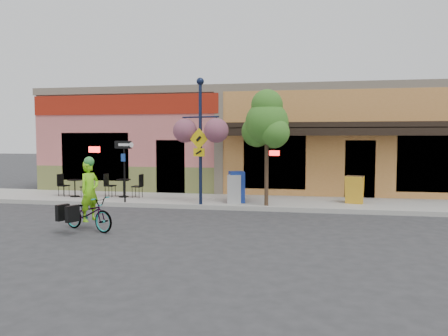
# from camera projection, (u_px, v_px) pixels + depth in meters

# --- Properties ---
(ground) EXTENTS (90.00, 90.00, 0.00)m
(ground) POSITION_uv_depth(u_px,v_px,m) (229.00, 213.00, 13.89)
(ground) COLOR #2D2D30
(ground) RESTS_ON ground
(sidewalk) EXTENTS (24.00, 3.00, 0.15)m
(sidewalk) POSITION_uv_depth(u_px,v_px,m) (238.00, 202.00, 15.85)
(sidewalk) COLOR #9E9B93
(sidewalk) RESTS_ON ground
(curb) EXTENTS (24.00, 0.12, 0.15)m
(curb) POSITION_uv_depth(u_px,v_px,m) (231.00, 208.00, 14.43)
(curb) COLOR #A8A59E
(curb) RESTS_ON ground
(building) EXTENTS (18.20, 8.20, 4.50)m
(building) POSITION_uv_depth(u_px,v_px,m) (256.00, 141.00, 21.09)
(building) COLOR #C76562
(building) RESTS_ON ground
(bicycle) EXTENTS (1.79, 1.16, 0.89)m
(bicycle) POSITION_uv_depth(u_px,v_px,m) (88.00, 213.00, 11.25)
(bicycle) COLOR maroon
(bicycle) RESTS_ON ground
(cyclist_rider) EXTENTS (0.55, 0.66, 1.56)m
(cyclist_rider) POSITION_uv_depth(u_px,v_px,m) (90.00, 201.00, 11.22)
(cyclist_rider) COLOR #7DDE17
(cyclist_rider) RESTS_ON ground
(lamp_post) EXTENTS (1.44, 0.84, 4.24)m
(lamp_post) POSITION_uv_depth(u_px,v_px,m) (200.00, 141.00, 14.57)
(lamp_post) COLOR #111A36
(lamp_post) RESTS_ON sidewalk
(one_way_sign) EXTENTS (0.82, 0.49, 2.14)m
(one_way_sign) POSITION_uv_depth(u_px,v_px,m) (125.00, 172.00, 15.14)
(one_way_sign) COLOR black
(one_way_sign) RESTS_ON sidewalk
(cafe_set_left) EXTENTS (1.54, 0.98, 0.86)m
(cafe_set_left) POSITION_uv_depth(u_px,v_px,m) (75.00, 186.00, 16.57)
(cafe_set_left) COLOR black
(cafe_set_left) RESTS_ON sidewalk
(cafe_set_right) EXTENTS (1.52, 0.82, 0.89)m
(cafe_set_right) POSITION_uv_depth(u_px,v_px,m) (124.00, 185.00, 16.48)
(cafe_set_right) COLOR black
(cafe_set_right) RESTS_ON sidewalk
(newspaper_box_blue) EXTENTS (0.62, 0.59, 1.09)m
(newspaper_box_blue) POSITION_uv_depth(u_px,v_px,m) (237.00, 187.00, 15.05)
(newspaper_box_blue) COLOR navy
(newspaper_box_blue) RESTS_ON sidewalk
(newspaper_box_grey) EXTENTS (0.49, 0.46, 0.98)m
(newspaper_box_grey) POSITION_uv_depth(u_px,v_px,m) (234.00, 189.00, 14.91)
(newspaper_box_grey) COLOR #A8A8A8
(newspaper_box_grey) RESTS_ON sidewalk
(street_tree) EXTENTS (1.99, 1.99, 3.87)m
(street_tree) POSITION_uv_depth(u_px,v_px,m) (267.00, 147.00, 14.33)
(street_tree) COLOR #3D7A26
(street_tree) RESTS_ON sidewalk
(sandwich_board) EXTENTS (0.66, 0.55, 0.96)m
(sandwich_board) POSITION_uv_depth(u_px,v_px,m) (354.00, 190.00, 14.69)
(sandwich_board) COLOR gold
(sandwich_board) RESTS_ON sidewalk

